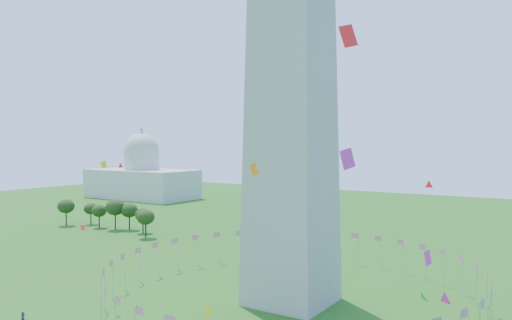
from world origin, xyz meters
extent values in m
cylinder|color=silver|center=(40.00, 50.00, 4.50)|extent=(0.24, 0.24, 9.00)
cylinder|color=silver|center=(39.39, 56.95, 4.50)|extent=(0.24, 0.24, 9.00)
cylinder|color=silver|center=(37.59, 63.68, 4.50)|extent=(0.24, 0.24, 9.00)
cylinder|color=silver|center=(34.64, 70.00, 4.50)|extent=(0.24, 0.24, 9.00)
cylinder|color=silver|center=(30.64, 75.71, 4.50)|extent=(0.24, 0.24, 9.00)
cylinder|color=silver|center=(25.71, 80.64, 4.50)|extent=(0.24, 0.24, 9.00)
cylinder|color=silver|center=(20.00, 84.64, 4.50)|extent=(0.24, 0.24, 9.00)
cylinder|color=silver|center=(13.68, 87.59, 4.50)|extent=(0.24, 0.24, 9.00)
cylinder|color=silver|center=(6.95, 89.39, 4.50)|extent=(0.24, 0.24, 9.00)
cylinder|color=silver|center=(0.00, 90.00, 4.50)|extent=(0.24, 0.24, 9.00)
cylinder|color=silver|center=(-6.95, 89.39, 4.50)|extent=(0.24, 0.24, 9.00)
cylinder|color=silver|center=(-13.68, 87.59, 4.50)|extent=(0.24, 0.24, 9.00)
cylinder|color=silver|center=(-20.00, 84.64, 4.50)|extent=(0.24, 0.24, 9.00)
cylinder|color=silver|center=(-25.71, 80.64, 4.50)|extent=(0.24, 0.24, 9.00)
cylinder|color=silver|center=(-30.64, 75.71, 4.50)|extent=(0.24, 0.24, 9.00)
cylinder|color=silver|center=(-34.64, 70.00, 4.50)|extent=(0.24, 0.24, 9.00)
cylinder|color=silver|center=(-37.59, 63.68, 4.50)|extent=(0.24, 0.24, 9.00)
cylinder|color=silver|center=(-39.39, 56.95, 4.50)|extent=(0.24, 0.24, 9.00)
cylinder|color=silver|center=(-40.00, 50.00, 4.50)|extent=(0.24, 0.24, 9.00)
cylinder|color=silver|center=(-39.39, 43.05, 4.50)|extent=(0.24, 0.24, 9.00)
cylinder|color=silver|center=(-37.59, 36.32, 4.50)|extent=(0.24, 0.24, 9.00)
cylinder|color=silver|center=(-34.64, 30.00, 4.50)|extent=(0.24, 0.24, 9.00)
cylinder|color=silver|center=(-30.64, 24.29, 4.50)|extent=(0.24, 0.24, 9.00)
cylinder|color=silver|center=(-25.71, 19.36, 4.50)|extent=(0.24, 0.24, 9.00)
cylinder|color=silver|center=(-20.00, 15.36, 4.50)|extent=(0.24, 0.24, 9.00)
imported|color=#20254A|center=(-39.15, 11.20, 0.87)|extent=(0.88, 1.01, 1.74)
plane|color=#CC2699|center=(36.14, 32.44, 11.57)|extent=(2.00, 1.56, 2.50)
plane|color=#CC2699|center=(34.64, -2.17, 33.65)|extent=(2.13, 0.68, 2.22)
plane|color=yellow|center=(-36.18, 29.09, 30.25)|extent=(0.46, 1.86, 1.84)
plane|color=red|center=(-55.47, 51.25, 28.58)|extent=(0.44, 1.79, 1.75)
plane|color=blue|center=(-5.41, 45.12, 21.79)|extent=(1.33, 0.27, 1.35)
plane|color=orange|center=(13.19, 14.84, 31.31)|extent=(2.12, 0.42, 2.08)
plane|color=#CC2699|center=(40.41, 4.23, 23.89)|extent=(0.93, 1.36, 1.57)
plane|color=yellow|center=(-0.96, 21.80, 5.97)|extent=(1.70, 1.09, 1.68)
plane|color=red|center=(-57.11, 39.54, 12.64)|extent=(1.37, 1.63, 1.36)
plane|color=red|center=(34.85, 27.13, 29.12)|extent=(1.15, 0.46, 1.18)
plane|color=green|center=(33.77, 29.08, 12.36)|extent=(1.32, 2.03, 2.11)
plane|color=red|center=(35.88, -5.19, 44.27)|extent=(1.80, 1.49, 2.30)
ellipsoid|color=#2D4A18|center=(-129.21, 87.07, 5.50)|extent=(7.03, 7.03, 10.99)
ellipsoid|color=#2D4A18|center=(-122.85, 94.67, 4.54)|extent=(5.81, 5.81, 9.08)
ellipsoid|color=#2D4A18|center=(-113.10, 91.07, 4.69)|extent=(6.01, 6.01, 9.39)
ellipsoid|color=#2D4A18|center=(-104.02, 91.62, 6.08)|extent=(7.78, 7.78, 12.16)
ellipsoid|color=#2D4A18|center=(-98.88, 94.41, 5.28)|extent=(6.75, 6.75, 10.55)
ellipsoid|color=#2D4A18|center=(-89.01, 92.21, 4.77)|extent=(6.11, 6.11, 9.55)
ellipsoid|color=#2D4A18|center=(-80.81, 85.62, 5.16)|extent=(6.61, 6.61, 10.32)
camera|label=1|loc=(52.59, -45.46, 35.16)|focal=35.00mm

